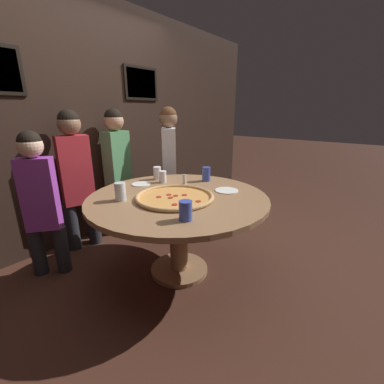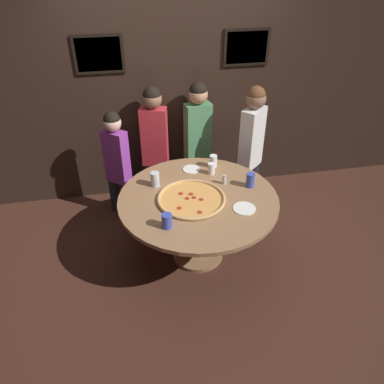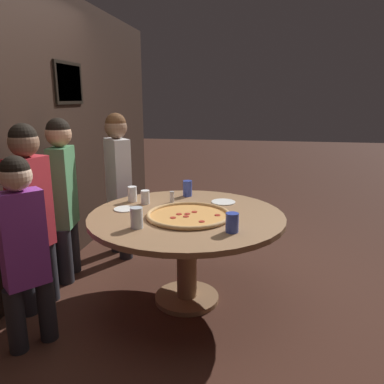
{
  "view_description": "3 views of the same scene",
  "coord_description": "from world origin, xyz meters",
  "px_view_note": "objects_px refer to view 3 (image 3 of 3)",
  "views": [
    {
      "loc": [
        -1.53,
        -1.38,
        1.43
      ],
      "look_at": [
        0.05,
        -0.11,
        0.78
      ],
      "focal_mm": 24.0,
      "sensor_mm": 36.0,
      "label": 1
    },
    {
      "loc": [
        -0.58,
        -2.8,
        2.77
      ],
      "look_at": [
        -0.08,
        -0.11,
        0.88
      ],
      "focal_mm": 35.0,
      "sensor_mm": 36.0,
      "label": 2
    },
    {
      "loc": [
        -2.71,
        -0.52,
        1.61
      ],
      "look_at": [
        -0.0,
        -0.04,
        0.92
      ],
      "focal_mm": 35.0,
      "sensor_mm": 36.0,
      "label": 3
    }
  ],
  "objects_px": {
    "drink_cup_near_right": "(132,194)",
    "diner_side_left": "(118,177)",
    "diner_far_right": "(31,208)",
    "condiment_shaker": "(172,197)",
    "dining_table": "(187,231)",
    "drink_cup_front_edge": "(232,223)",
    "drink_cup_centre_back": "(145,197)",
    "white_plate_far_back": "(125,209)",
    "diner_far_left": "(23,243)",
    "giant_pizza": "(189,215)",
    "white_plate_right_side": "(223,202)",
    "drink_cup_near_left": "(137,218)",
    "diner_centre_back": "(63,190)",
    "drink_cup_by_shaker": "(187,188)"
  },
  "relations": [
    {
      "from": "giant_pizza",
      "to": "white_plate_right_side",
      "type": "bearing_deg",
      "value": -26.46
    },
    {
      "from": "drink_cup_near_right",
      "to": "diner_far_left",
      "type": "bearing_deg",
      "value": 159.59
    },
    {
      "from": "diner_far_right",
      "to": "diner_far_left",
      "type": "bearing_deg",
      "value": 41.37
    },
    {
      "from": "drink_cup_front_edge",
      "to": "white_plate_right_side",
      "type": "relative_size",
      "value": 0.64
    },
    {
      "from": "dining_table",
      "to": "diner_far_left",
      "type": "height_order",
      "value": "diner_far_left"
    },
    {
      "from": "drink_cup_front_edge",
      "to": "diner_far_right",
      "type": "distance_m",
      "value": 1.5
    },
    {
      "from": "giant_pizza",
      "to": "diner_far_right",
      "type": "bearing_deg",
      "value": 100.76
    },
    {
      "from": "white_plate_right_side",
      "to": "diner_far_right",
      "type": "height_order",
      "value": "diner_far_right"
    },
    {
      "from": "diner_side_left",
      "to": "white_plate_far_back",
      "type": "bearing_deg",
      "value": -18.61
    },
    {
      "from": "diner_far_right",
      "to": "drink_cup_front_edge",
      "type": "bearing_deg",
      "value": 102.45
    },
    {
      "from": "drink_cup_near_left",
      "to": "white_plate_far_back",
      "type": "relative_size",
      "value": 0.8
    },
    {
      "from": "giant_pizza",
      "to": "drink_cup_by_shaker",
      "type": "bearing_deg",
      "value": 11.44
    },
    {
      "from": "condiment_shaker",
      "to": "diner_side_left",
      "type": "height_order",
      "value": "diner_side_left"
    },
    {
      "from": "drink_cup_near_right",
      "to": "drink_cup_centre_back",
      "type": "distance_m",
      "value": 0.14
    },
    {
      "from": "drink_cup_near_right",
      "to": "diner_side_left",
      "type": "relative_size",
      "value": 0.09
    },
    {
      "from": "white_plate_far_back",
      "to": "drink_cup_centre_back",
      "type": "bearing_deg",
      "value": -31.05
    },
    {
      "from": "white_plate_far_back",
      "to": "dining_table",
      "type": "bearing_deg",
      "value": -93.28
    },
    {
      "from": "drink_cup_front_edge",
      "to": "diner_centre_back",
      "type": "height_order",
      "value": "diner_centre_back"
    },
    {
      "from": "diner_far_right",
      "to": "condiment_shaker",
      "type": "bearing_deg",
      "value": 136.47
    },
    {
      "from": "dining_table",
      "to": "drink_cup_by_shaker",
      "type": "height_order",
      "value": "drink_cup_by_shaker"
    },
    {
      "from": "white_plate_far_back",
      "to": "white_plate_right_side",
      "type": "xyz_separation_m",
      "value": [
        0.34,
        -0.76,
        0.0
      ]
    },
    {
      "from": "drink_cup_near_left",
      "to": "drink_cup_centre_back",
      "type": "height_order",
      "value": "drink_cup_near_left"
    },
    {
      "from": "white_plate_far_back",
      "to": "diner_side_left",
      "type": "bearing_deg",
      "value": 24.31
    },
    {
      "from": "dining_table",
      "to": "diner_far_left",
      "type": "bearing_deg",
      "value": 129.35
    },
    {
      "from": "white_plate_right_side",
      "to": "diner_centre_back",
      "type": "bearing_deg",
      "value": 96.12
    },
    {
      "from": "drink_cup_centre_back",
      "to": "white_plate_right_side",
      "type": "height_order",
      "value": "drink_cup_centre_back"
    },
    {
      "from": "giant_pizza",
      "to": "drink_cup_front_edge",
      "type": "xyz_separation_m",
      "value": [
        -0.27,
        -0.35,
        0.05
      ]
    },
    {
      "from": "dining_table",
      "to": "diner_far_right",
      "type": "distance_m",
      "value": 1.18
    },
    {
      "from": "dining_table",
      "to": "drink_cup_front_edge",
      "type": "bearing_deg",
      "value": -132.53
    },
    {
      "from": "drink_cup_near_right",
      "to": "diner_centre_back",
      "type": "bearing_deg",
      "value": 94.05
    },
    {
      "from": "giant_pizza",
      "to": "diner_far_left",
      "type": "xyz_separation_m",
      "value": [
        -0.67,
        0.93,
        -0.03
      ]
    },
    {
      "from": "diner_side_left",
      "to": "condiment_shaker",
      "type": "bearing_deg",
      "value": 10.63
    },
    {
      "from": "drink_cup_near_right",
      "to": "diner_far_right",
      "type": "relative_size",
      "value": 0.09
    },
    {
      "from": "white_plate_right_side",
      "to": "diner_far_right",
      "type": "relative_size",
      "value": 0.14
    },
    {
      "from": "drink_cup_front_edge",
      "to": "diner_side_left",
      "type": "distance_m",
      "value": 1.67
    },
    {
      "from": "drink_cup_by_shaker",
      "to": "white_plate_far_back",
      "type": "xyz_separation_m",
      "value": [
        -0.51,
        0.42,
        -0.07
      ]
    },
    {
      "from": "diner_centre_back",
      "to": "white_plate_far_back",
      "type": "bearing_deg",
      "value": 61.98
    },
    {
      "from": "giant_pizza",
      "to": "diner_far_left",
      "type": "bearing_deg",
      "value": 125.66
    },
    {
      "from": "white_plate_right_side",
      "to": "diner_far_right",
      "type": "xyz_separation_m",
      "value": [
        -0.66,
        1.38,
        0.07
      ]
    },
    {
      "from": "giant_pizza",
      "to": "condiment_shaker",
      "type": "bearing_deg",
      "value": 29.98
    },
    {
      "from": "drink_cup_front_edge",
      "to": "condiment_shaker",
      "type": "distance_m",
      "value": 0.85
    },
    {
      "from": "diner_centre_back",
      "to": "drink_cup_by_shaker",
      "type": "bearing_deg",
      "value": 95.45
    },
    {
      "from": "white_plate_far_back",
      "to": "drink_cup_near_right",
      "type": "bearing_deg",
      "value": 4.55
    },
    {
      "from": "white_plate_right_side",
      "to": "diner_far_left",
      "type": "relative_size",
      "value": 0.16
    },
    {
      "from": "drink_cup_centre_back",
      "to": "condiment_shaker",
      "type": "distance_m",
      "value": 0.23
    },
    {
      "from": "white_plate_far_back",
      "to": "drink_cup_near_left",
      "type": "bearing_deg",
      "value": -150.21
    },
    {
      "from": "giant_pizza",
      "to": "diner_far_right",
      "type": "relative_size",
      "value": 0.45
    },
    {
      "from": "dining_table",
      "to": "drink_cup_by_shaker",
      "type": "relative_size",
      "value": 10.59
    },
    {
      "from": "dining_table",
      "to": "giant_pizza",
      "type": "height_order",
      "value": "giant_pizza"
    },
    {
      "from": "drink_cup_near_left",
      "to": "drink_cup_centre_back",
      "type": "relative_size",
      "value": 1.25
    }
  ]
}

